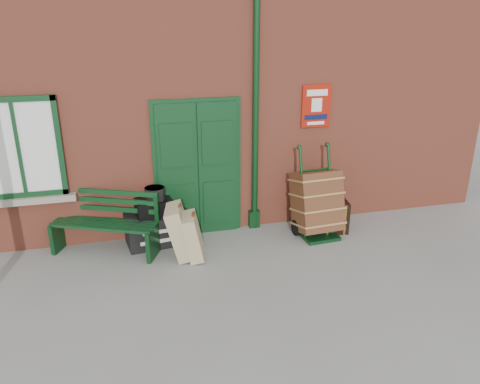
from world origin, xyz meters
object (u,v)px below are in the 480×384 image
object	(u,v)px
porter_trolley	(317,202)
dark_trunk	(324,215)
bench	(106,221)
houdini_trunk	(158,228)

from	to	relation	value
porter_trolley	dark_trunk	size ratio (longest dim) A/B	1.97
bench	dark_trunk	xyz separation A→B (m)	(3.56, -0.15, -0.23)
bench	porter_trolley	size ratio (longest dim) A/B	1.13
bench	porter_trolley	distance (m)	3.37
houdini_trunk	dark_trunk	size ratio (longest dim) A/B	1.34
dark_trunk	porter_trolley	bearing A→B (deg)	-141.86
houdini_trunk	porter_trolley	size ratio (longest dim) A/B	0.68
bench	houdini_trunk	xyz separation A→B (m)	(0.79, 0.07, -0.25)
bench	dark_trunk	bearing A→B (deg)	21.98
houdini_trunk	dark_trunk	world-z (taller)	dark_trunk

